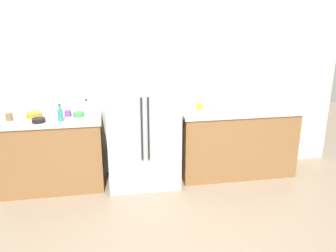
{
  "coord_description": "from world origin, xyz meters",
  "views": [
    {
      "loc": [
        -0.66,
        -2.7,
        2.16
      ],
      "look_at": [
        -0.1,
        0.5,
        1.13
      ],
      "focal_mm": 37.37,
      "sensor_mm": 36.0,
      "label": 1
    }
  ],
  "objects_px": {
    "cup_b": "(199,106)",
    "refrigerator": "(142,121)",
    "bottle_b": "(60,115)",
    "cup_c": "(68,113)",
    "bowl_a": "(79,114)",
    "bowl_b": "(34,115)",
    "bowl_c": "(39,120)",
    "toaster": "(268,102)",
    "bottle_a": "(87,112)",
    "cup_a": "(9,117)",
    "rice_cooker": "(225,100)"
  },
  "relations": [
    {
      "from": "toaster",
      "to": "bowl_a",
      "type": "bearing_deg",
      "value": -179.94
    },
    {
      "from": "bottle_a",
      "to": "bowl_c",
      "type": "distance_m",
      "value": 0.58
    },
    {
      "from": "refrigerator",
      "to": "cup_a",
      "type": "bearing_deg",
      "value": 177.89
    },
    {
      "from": "rice_cooker",
      "to": "bottle_b",
      "type": "relative_size",
      "value": 1.53
    },
    {
      "from": "refrigerator",
      "to": "cup_c",
      "type": "xyz_separation_m",
      "value": [
        -0.93,
        0.14,
        0.11
      ]
    },
    {
      "from": "bottle_b",
      "to": "bottle_a",
      "type": "bearing_deg",
      "value": -1.53
    },
    {
      "from": "bowl_a",
      "to": "bowl_b",
      "type": "distance_m",
      "value": 0.55
    },
    {
      "from": "bottle_b",
      "to": "bowl_a",
      "type": "height_order",
      "value": "bottle_b"
    },
    {
      "from": "toaster",
      "to": "rice_cooker",
      "type": "bearing_deg",
      "value": -172.01
    },
    {
      "from": "toaster",
      "to": "bowl_a",
      "type": "relative_size",
      "value": 1.68
    },
    {
      "from": "toaster",
      "to": "bottle_b",
      "type": "xyz_separation_m",
      "value": [
        -2.77,
        -0.19,
        -0.0
      ]
    },
    {
      "from": "refrigerator",
      "to": "bowl_b",
      "type": "xyz_separation_m",
      "value": [
        -1.34,
        0.16,
        0.1
      ]
    },
    {
      "from": "cup_b",
      "to": "bowl_b",
      "type": "bearing_deg",
      "value": -179.97
    },
    {
      "from": "rice_cooker",
      "to": "bowl_a",
      "type": "distance_m",
      "value": 1.92
    },
    {
      "from": "rice_cooker",
      "to": "bottle_b",
      "type": "xyz_separation_m",
      "value": [
        -2.11,
        -0.09,
        -0.07
      ]
    },
    {
      "from": "toaster",
      "to": "cup_a",
      "type": "xyz_separation_m",
      "value": [
        -3.39,
        -0.06,
        -0.03
      ]
    },
    {
      "from": "bowl_a",
      "to": "bowl_c",
      "type": "height_order",
      "value": "bowl_a"
    },
    {
      "from": "bowl_a",
      "to": "cup_b",
      "type": "bearing_deg",
      "value": 1.77
    },
    {
      "from": "toaster",
      "to": "refrigerator",
      "type": "bearing_deg",
      "value": -176.26
    },
    {
      "from": "refrigerator",
      "to": "cup_a",
      "type": "distance_m",
      "value": 1.62
    },
    {
      "from": "rice_cooker",
      "to": "bowl_c",
      "type": "bearing_deg",
      "value": -177.54
    },
    {
      "from": "cup_a",
      "to": "cup_c",
      "type": "bearing_deg",
      "value": 6.81
    },
    {
      "from": "bottle_b",
      "to": "rice_cooker",
      "type": "bearing_deg",
      "value": 2.51
    },
    {
      "from": "bowl_a",
      "to": "bowl_b",
      "type": "xyz_separation_m",
      "value": [
        -0.55,
        0.05,
        0.01
      ]
    },
    {
      "from": "toaster",
      "to": "cup_b",
      "type": "height_order",
      "value": "toaster"
    },
    {
      "from": "bottle_b",
      "to": "cup_a",
      "type": "height_order",
      "value": "bottle_b"
    },
    {
      "from": "bottle_a",
      "to": "cup_b",
      "type": "bearing_deg",
      "value": 9.21
    },
    {
      "from": "bottle_b",
      "to": "cup_a",
      "type": "xyz_separation_m",
      "value": [
        -0.62,
        0.13,
        -0.03
      ]
    },
    {
      "from": "cup_b",
      "to": "refrigerator",
      "type": "bearing_deg",
      "value": -168.54
    },
    {
      "from": "toaster",
      "to": "cup_c",
      "type": "height_order",
      "value": "toaster"
    },
    {
      "from": "bottle_b",
      "to": "cup_c",
      "type": "distance_m",
      "value": 0.22
    },
    {
      "from": "cup_a",
      "to": "cup_b",
      "type": "height_order",
      "value": "cup_a"
    },
    {
      "from": "refrigerator",
      "to": "bottle_b",
      "type": "height_order",
      "value": "refrigerator"
    },
    {
      "from": "cup_b",
      "to": "bowl_a",
      "type": "xyz_separation_m",
      "value": [
        -1.6,
        -0.05,
        -0.02
      ]
    },
    {
      "from": "toaster",
      "to": "cup_c",
      "type": "xyz_separation_m",
      "value": [
        -2.71,
        0.03,
        -0.04
      ]
    },
    {
      "from": "bowl_b",
      "to": "bowl_c",
      "type": "xyz_separation_m",
      "value": [
        0.09,
        -0.24,
        -0.01
      ]
    },
    {
      "from": "bottle_a",
      "to": "cup_a",
      "type": "bearing_deg",
      "value": 171.64
    },
    {
      "from": "cup_a",
      "to": "cup_b",
      "type": "relative_size",
      "value": 1.08
    },
    {
      "from": "bowl_b",
      "to": "cup_a",
      "type": "bearing_deg",
      "value": -159.19
    },
    {
      "from": "cup_a",
      "to": "cup_c",
      "type": "xyz_separation_m",
      "value": [
        0.68,
        0.08,
        -0.01
      ]
    },
    {
      "from": "refrigerator",
      "to": "cup_c",
      "type": "relative_size",
      "value": 19.25
    },
    {
      "from": "refrigerator",
      "to": "toaster",
      "type": "xyz_separation_m",
      "value": [
        1.77,
        0.12,
        0.15
      ]
    },
    {
      "from": "cup_c",
      "to": "rice_cooker",
      "type": "bearing_deg",
      "value": -3.29
    },
    {
      "from": "cup_a",
      "to": "bowl_b",
      "type": "xyz_separation_m",
      "value": [
        0.27,
        0.1,
        -0.02
      ]
    },
    {
      "from": "bowl_b",
      "to": "bowl_c",
      "type": "bearing_deg",
      "value": -68.85
    },
    {
      "from": "refrigerator",
      "to": "bowl_b",
      "type": "height_order",
      "value": "refrigerator"
    },
    {
      "from": "bottle_b",
      "to": "cup_b",
      "type": "distance_m",
      "value": 1.82
    },
    {
      "from": "bottle_b",
      "to": "bowl_a",
      "type": "bearing_deg",
      "value": 42.43
    },
    {
      "from": "rice_cooker",
      "to": "bottle_a",
      "type": "height_order",
      "value": "rice_cooker"
    },
    {
      "from": "bottle_b",
      "to": "bowl_b",
      "type": "bearing_deg",
      "value": 146.38
    }
  ]
}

